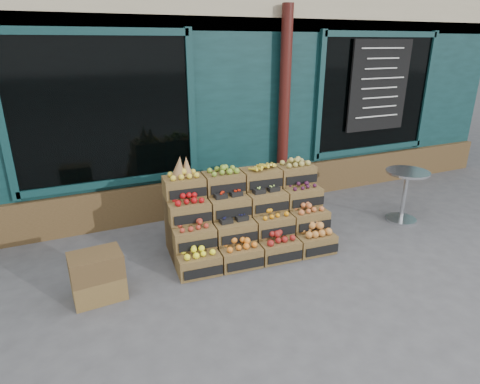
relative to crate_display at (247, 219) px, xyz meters
name	(u,v)px	position (x,y,z in m)	size (l,w,h in m)	color
ground	(278,273)	(0.06, -0.77, -0.41)	(60.00, 60.00, 0.00)	#464649
shop_facade	(163,55)	(0.06, 4.34, 1.99)	(12.00, 6.24, 4.80)	#0E2F30
crate_display	(247,219)	(0.00, 0.00, 0.00)	(2.18, 1.19, 1.32)	brown
spare_crates	(98,276)	(-1.98, -0.40, -0.14)	(0.57, 0.41, 0.54)	brown
bistro_table	(405,190)	(2.60, -0.21, 0.10)	(0.65, 0.65, 0.81)	silver
shopkeeper	(82,151)	(-1.87, 2.13, 0.65)	(0.77, 0.50, 2.11)	#154C18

